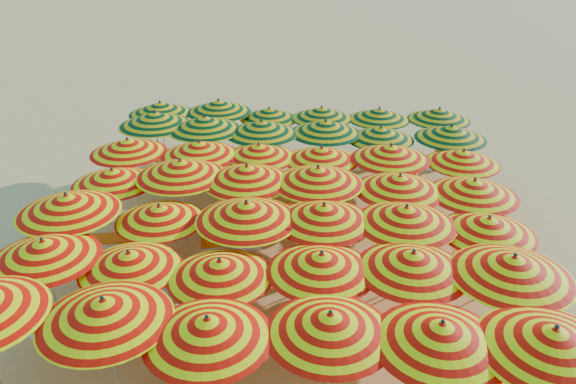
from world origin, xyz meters
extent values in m
plane|color=#E1AF64|center=(0.00, 0.00, 0.00)|extent=(120.00, 120.00, 0.00)
cylinder|color=silver|center=(-2.90, -6.01, 1.25)|extent=(0.05, 0.05, 2.51)
cone|color=orange|center=(-2.90, -6.01, 2.34)|extent=(3.12, 3.12, 0.48)
sphere|color=black|center=(-2.90, -6.01, 2.61)|extent=(0.08, 0.08, 0.08)
cylinder|color=silver|center=(-0.95, -6.24, 1.19)|extent=(0.05, 0.05, 2.38)
cone|color=orange|center=(-0.95, -6.24, 2.23)|extent=(2.65, 2.65, 0.45)
sphere|color=black|center=(-0.95, -6.24, 2.49)|extent=(0.08, 0.08, 0.08)
cylinder|color=silver|center=(1.21, -5.96, 1.19)|extent=(0.05, 0.05, 2.39)
cone|color=orange|center=(1.21, -5.96, 2.23)|extent=(2.65, 2.65, 0.46)
sphere|color=black|center=(1.21, -5.96, 2.49)|extent=(0.08, 0.08, 0.08)
cylinder|color=silver|center=(3.14, -6.14, 1.22)|extent=(0.05, 0.05, 2.43)
cone|color=orange|center=(3.14, -6.14, 2.27)|extent=(2.72, 2.72, 0.46)
sphere|color=black|center=(3.14, -6.14, 2.54)|extent=(0.08, 0.08, 0.08)
cone|color=orange|center=(4.97, -6.30, 2.38)|extent=(2.74, 2.74, 0.49)
sphere|color=black|center=(4.97, -6.30, 2.66)|extent=(0.09, 0.09, 0.09)
cylinder|color=silver|center=(-5.01, -3.97, 1.21)|extent=(0.05, 0.05, 2.41)
cone|color=orange|center=(-5.01, -3.97, 2.25)|extent=(3.00, 3.00, 0.46)
sphere|color=black|center=(-5.01, -3.97, 2.52)|extent=(0.08, 0.08, 0.08)
cylinder|color=silver|center=(-3.11, -4.04, 1.12)|extent=(0.04, 0.04, 2.25)
cone|color=orange|center=(-3.11, -4.04, 2.10)|extent=(2.52, 2.52, 0.43)
sphere|color=black|center=(-3.11, -4.04, 2.34)|extent=(0.07, 0.07, 0.07)
cylinder|color=silver|center=(-1.10, -4.24, 1.14)|extent=(0.04, 0.04, 2.27)
cone|color=orange|center=(-1.10, -4.24, 2.12)|extent=(2.40, 2.40, 0.43)
sphere|color=black|center=(-1.10, -4.24, 2.37)|extent=(0.08, 0.08, 0.08)
cylinder|color=silver|center=(1.03, -3.97, 1.18)|extent=(0.04, 0.04, 2.36)
cone|color=orange|center=(1.03, -3.97, 2.20)|extent=(2.95, 2.95, 0.45)
sphere|color=black|center=(1.03, -3.97, 2.46)|extent=(0.08, 0.08, 0.08)
cylinder|color=silver|center=(2.94, -3.87, 1.21)|extent=(0.05, 0.05, 2.42)
cone|color=orange|center=(2.94, -3.87, 2.26)|extent=(3.19, 3.19, 0.46)
sphere|color=black|center=(2.94, -3.87, 2.52)|extent=(0.08, 0.08, 0.08)
cylinder|color=silver|center=(4.92, -4.10, 1.27)|extent=(0.05, 0.05, 2.55)
cone|color=orange|center=(4.92, -4.10, 2.38)|extent=(3.27, 3.27, 0.49)
sphere|color=black|center=(4.92, -4.10, 2.66)|extent=(0.08, 0.08, 0.08)
cylinder|color=silver|center=(-5.28, -2.10, 1.28)|extent=(0.05, 0.05, 2.56)
cone|color=orange|center=(-5.28, -2.10, 2.39)|extent=(2.58, 2.58, 0.49)
sphere|color=black|center=(-5.28, -2.10, 2.67)|extent=(0.09, 0.09, 0.09)
cylinder|color=silver|center=(-3.04, -1.92, 1.13)|extent=(0.04, 0.04, 2.25)
cone|color=orange|center=(-3.04, -1.92, 2.10)|extent=(2.99, 2.99, 0.43)
sphere|color=black|center=(-3.04, -1.92, 2.35)|extent=(0.08, 0.08, 0.08)
cylinder|color=silver|center=(-0.81, -2.14, 1.27)|extent=(0.05, 0.05, 2.53)
cone|color=orange|center=(-0.81, -2.14, 2.36)|extent=(2.68, 2.68, 0.48)
sphere|color=black|center=(-0.81, -2.14, 2.64)|extent=(0.08, 0.08, 0.08)
cylinder|color=silver|center=(1.05, -1.95, 1.22)|extent=(0.05, 0.05, 2.45)
cone|color=orange|center=(1.05, -1.95, 2.28)|extent=(2.50, 2.50, 0.47)
sphere|color=black|center=(1.05, -1.95, 2.55)|extent=(0.08, 0.08, 0.08)
cylinder|color=silver|center=(3.02, -1.95, 1.23)|extent=(0.05, 0.05, 2.47)
cone|color=orange|center=(3.02, -1.95, 2.30)|extent=(2.72, 2.72, 0.47)
sphere|color=black|center=(3.02, -1.95, 2.57)|extent=(0.08, 0.08, 0.08)
cylinder|color=silver|center=(4.95, -2.07, 1.16)|extent=(0.04, 0.04, 2.32)
cone|color=orange|center=(4.95, -2.07, 2.17)|extent=(2.91, 2.91, 0.44)
sphere|color=black|center=(4.95, -2.07, 2.42)|extent=(0.08, 0.08, 0.08)
cylinder|color=silver|center=(-4.90, -0.04, 1.17)|extent=(0.04, 0.04, 2.33)
cone|color=orange|center=(-4.90, -0.04, 2.18)|extent=(3.06, 3.06, 0.44)
sphere|color=black|center=(-4.90, -0.04, 2.43)|extent=(0.08, 0.08, 0.08)
cylinder|color=silver|center=(-3.01, 0.19, 1.28)|extent=(0.05, 0.05, 2.56)
cone|color=orange|center=(-3.01, 0.19, 2.39)|extent=(3.00, 3.00, 0.49)
sphere|color=black|center=(-3.01, 0.19, 2.67)|extent=(0.09, 0.09, 0.09)
cylinder|color=silver|center=(-1.11, 0.05, 1.26)|extent=(0.05, 0.05, 2.52)
cone|color=orange|center=(-1.11, 0.05, 2.35)|extent=(2.61, 2.61, 0.48)
sphere|color=black|center=(-1.11, 0.05, 2.62)|extent=(0.08, 0.08, 0.08)
cylinder|color=silver|center=(0.85, 0.05, 1.27)|extent=(0.05, 0.05, 2.54)
cone|color=orange|center=(0.85, 0.05, 2.37)|extent=(3.12, 3.12, 0.48)
sphere|color=black|center=(0.85, 0.05, 2.64)|extent=(0.08, 0.08, 0.08)
cylinder|color=silver|center=(3.06, -0.10, 1.22)|extent=(0.05, 0.05, 2.44)
cone|color=orange|center=(3.06, -0.10, 2.28)|extent=(2.98, 2.98, 0.46)
sphere|color=black|center=(3.06, -0.10, 2.54)|extent=(0.08, 0.08, 0.08)
cylinder|color=silver|center=(5.02, -0.20, 1.21)|extent=(0.05, 0.05, 2.42)
cone|color=orange|center=(5.02, -0.20, 2.26)|extent=(3.08, 3.08, 0.46)
sphere|color=black|center=(5.02, -0.20, 2.52)|extent=(0.08, 0.08, 0.08)
cylinder|color=silver|center=(-5.15, 2.07, 1.20)|extent=(0.05, 0.05, 2.41)
cone|color=orange|center=(-5.15, 2.07, 2.25)|extent=(3.01, 3.01, 0.46)
sphere|color=black|center=(-5.15, 2.07, 2.51)|extent=(0.08, 0.08, 0.08)
cylinder|color=silver|center=(-2.85, 1.96, 1.22)|extent=(0.05, 0.05, 2.43)
cone|color=orange|center=(-2.85, 1.96, 2.27)|extent=(3.21, 3.21, 0.46)
sphere|color=black|center=(-2.85, 1.96, 2.54)|extent=(0.08, 0.08, 0.08)
cylinder|color=silver|center=(-1.03, 2.15, 1.16)|extent=(0.04, 0.04, 2.32)
cone|color=orange|center=(-1.03, 2.15, 2.17)|extent=(2.90, 2.90, 0.44)
sphere|color=black|center=(-1.03, 2.15, 2.42)|extent=(0.08, 0.08, 0.08)
cylinder|color=silver|center=(0.92, 2.07, 1.15)|extent=(0.04, 0.04, 2.31)
cone|color=orange|center=(0.92, 2.07, 2.15)|extent=(2.45, 2.45, 0.44)
sphere|color=black|center=(0.92, 2.07, 2.41)|extent=(0.08, 0.08, 0.08)
cylinder|color=silver|center=(3.03, 2.09, 1.22)|extent=(0.05, 0.05, 2.43)
cone|color=orange|center=(3.03, 2.09, 2.27)|extent=(3.10, 3.10, 0.46)
sphere|color=black|center=(3.03, 2.09, 2.54)|extent=(0.08, 0.08, 0.08)
cylinder|color=silver|center=(5.25, 2.23, 1.13)|extent=(0.04, 0.04, 2.27)
cone|color=orange|center=(5.25, 2.23, 2.12)|extent=(2.73, 2.73, 0.43)
sphere|color=black|center=(5.25, 2.23, 2.37)|extent=(0.08, 0.08, 0.08)
cylinder|color=silver|center=(-4.90, 4.26, 1.28)|extent=(0.05, 0.05, 2.57)
cone|color=#6F6208|center=(-4.90, 4.26, 2.39)|extent=(3.29, 3.29, 0.49)
sphere|color=black|center=(-4.90, 4.26, 2.68)|extent=(0.09, 0.09, 0.09)
cylinder|color=silver|center=(-3.10, 3.98, 1.27)|extent=(0.05, 0.05, 2.55)
cone|color=#6F6208|center=(-3.10, 3.98, 2.38)|extent=(2.68, 2.68, 0.49)
sphere|color=black|center=(-3.10, 3.98, 2.66)|extent=(0.08, 0.08, 0.08)
cylinder|color=silver|center=(-1.14, 3.88, 1.24)|extent=(0.05, 0.05, 2.48)
cone|color=#6F6208|center=(-1.14, 3.88, 2.32)|extent=(2.56, 2.56, 0.47)
sphere|color=black|center=(-1.14, 3.88, 2.59)|extent=(0.08, 0.08, 0.08)
cylinder|color=silver|center=(1.02, 4.18, 1.22)|extent=(0.05, 0.05, 2.44)
cone|color=#6F6208|center=(1.02, 4.18, 2.28)|extent=(3.23, 3.23, 0.46)
sphere|color=black|center=(1.02, 4.18, 2.55)|extent=(0.08, 0.08, 0.08)
cylinder|color=silver|center=(2.88, 4.06, 1.15)|extent=(0.04, 0.04, 2.29)
cone|color=#6F6208|center=(2.88, 4.06, 2.14)|extent=(2.59, 2.59, 0.44)
sphere|color=black|center=(2.88, 4.06, 2.39)|extent=(0.08, 0.08, 0.08)
cylinder|color=silver|center=(5.21, 4.06, 1.20)|extent=(0.05, 0.05, 2.40)
cone|color=#6F6208|center=(5.21, 4.06, 2.24)|extent=(2.45, 2.45, 0.46)
sphere|color=black|center=(5.21, 4.06, 2.50)|extent=(0.08, 0.08, 0.08)
cylinder|color=silver|center=(-5.20, 5.96, 1.19)|extent=(0.05, 0.05, 2.39)
cone|color=#6F6208|center=(-5.20, 5.96, 2.23)|extent=(2.85, 2.85, 0.45)
sphere|color=black|center=(-5.20, 5.96, 2.49)|extent=(0.08, 0.08, 0.08)
cylinder|color=silver|center=(-3.02, 6.14, 1.22)|extent=(0.05, 0.05, 2.45)
cone|color=#6F6208|center=(-3.02, 6.14, 2.29)|extent=(2.80, 2.80, 0.47)
sphere|color=black|center=(-3.02, 6.14, 2.55)|extent=(0.08, 0.08, 0.08)
cylinder|color=silver|center=(-1.10, 6.09, 1.11)|extent=(0.04, 0.04, 2.21)
cone|color=#6F6208|center=(-1.10, 6.09, 2.07)|extent=(2.33, 2.33, 0.42)
sphere|color=black|center=(-1.10, 6.09, 2.31)|extent=(0.07, 0.07, 0.07)
cylinder|color=silver|center=(0.86, 6.08, 1.15)|extent=(0.04, 0.04, 2.29)
cone|color=#6F6208|center=(0.86, 6.08, 2.14)|extent=(2.91, 2.91, 0.44)
sphere|color=black|center=(0.86, 6.08, 2.39)|extent=(0.08, 0.08, 0.08)
cylinder|color=silver|center=(2.98, 6.09, 1.15)|extent=(0.04, 0.04, 2.29)
cone|color=#6F6208|center=(2.98, 6.09, 2.14)|extent=(2.88, 2.88, 0.44)
sphere|color=black|center=(2.98, 6.09, 2.39)|extent=(0.08, 0.08, 0.08)
cylinder|color=silver|center=(5.18, 6.18, 1.15)|extent=(0.04, 0.04, 2.31)
cone|color=#6F6208|center=(5.18, 6.18, 2.15)|extent=(3.02, 3.02, 0.44)
sphere|color=black|center=(5.18, 6.18, 2.41)|extent=(0.08, 0.08, 0.08)
cube|color=white|center=(-5.56, -4.00, 0.10)|extent=(1.79, 1.19, 0.20)
cube|color=orange|center=(-5.56, -4.00, 0.23)|extent=(1.79, 1.19, 0.06)
cube|color=orange|center=(-6.21, -3.73, 0.45)|extent=(0.56, 0.68, 0.48)
cube|color=white|center=(1.58, -3.92, 0.10)|extent=(1.75, 0.76, 0.20)
cube|color=orange|center=(1.58, -3.92, 0.23)|extent=(1.75, 0.76, 0.06)
cube|color=orange|center=(2.27, -3.99, 0.45)|extent=(0.42, 0.62, 0.48)
cube|color=white|center=(3.49, -3.84, 0.10)|extent=(1.79, 1.20, 0.20)
cube|color=orange|center=(3.49, -3.84, 0.23)|extent=(1.79, 1.20, 0.06)
cube|color=orange|center=(4.14, -4.11, 0.45)|extent=(0.56, 0.68, 0.48)
cube|color=white|center=(-4.73, -1.87, 0.10)|extent=(1.79, 1.23, 0.20)
cube|color=orange|center=(-4.73, -1.87, 0.23)|extent=(1.79, 1.23, 0.06)
cube|color=orange|center=(-5.37, -1.58, 0.45)|extent=(0.57, 0.68, 0.48)
cube|color=white|center=(-2.49, -2.11, 0.10)|extent=(1.74, 0.71, 0.20)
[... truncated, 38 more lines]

